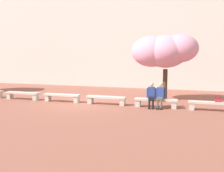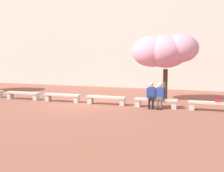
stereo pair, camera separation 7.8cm
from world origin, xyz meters
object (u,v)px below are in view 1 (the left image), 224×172
at_px(stone_bench_far_east, 212,105).
at_px(stone_bench_near_east, 106,99).
at_px(stone_bench_near_west, 23,94).
at_px(stone_bench_east_end, 156,102).
at_px(cherry_tree_main, 164,51).
at_px(person_seated_right, 160,94).
at_px(handbag, 218,99).
at_px(stone_bench_center, 62,96).
at_px(person_seated_left, 151,94).

bearing_deg(stone_bench_far_east, stone_bench_near_east, 180.00).
bearing_deg(stone_bench_near_west, stone_bench_east_end, 0.00).
relative_size(stone_bench_near_east, stone_bench_east_end, 1.00).
bearing_deg(cherry_tree_main, stone_bench_near_east, -140.42).
bearing_deg(person_seated_right, stone_bench_far_east, 1.25).
bearing_deg(person_seated_right, stone_bench_near_east, 178.95).
height_order(person_seated_right, handbag, person_seated_right).
bearing_deg(stone_bench_near_west, stone_bench_near_east, 0.00).
xyz_separation_m(stone_bench_east_end, handbag, (2.95, -0.00, 0.27)).
bearing_deg(cherry_tree_main, stone_bench_center, -157.24).
height_order(stone_bench_east_end, person_seated_left, person_seated_left).
xyz_separation_m(stone_bench_center, stone_bench_east_end, (5.36, 0.00, 0.00)).
distance_m(stone_bench_near_west, stone_bench_east_end, 8.04).
relative_size(stone_bench_center, person_seated_left, 1.69).
relative_size(stone_bench_far_east, person_seated_left, 1.69).
height_order(stone_bench_center, handbag, handbag).
distance_m(person_seated_left, cherry_tree_main, 3.23).
distance_m(stone_bench_near_west, person_seated_right, 8.28).
distance_m(stone_bench_center, stone_bench_east_end, 5.36).
bearing_deg(handbag, stone_bench_center, 179.99).
height_order(stone_bench_near_west, stone_bench_east_end, same).
distance_m(stone_bench_east_end, person_seated_right, 0.45).
height_order(stone_bench_near_east, stone_bench_far_east, same).
xyz_separation_m(person_seated_left, handbag, (3.17, 0.05, -0.12)).
bearing_deg(stone_bench_center, cherry_tree_main, 22.76).
xyz_separation_m(stone_bench_near_east, person_seated_right, (2.91, -0.05, 0.38)).
xyz_separation_m(stone_bench_east_end, person_seated_right, (0.23, -0.05, 0.38)).
relative_size(stone_bench_near_east, cherry_tree_main, 0.57).
bearing_deg(stone_bench_center, person_seated_right, -0.55).
bearing_deg(stone_bench_far_east, person_seated_right, -178.75).
bearing_deg(stone_bench_near_west, person_seated_right, -0.37).
xyz_separation_m(person_seated_left, cherry_tree_main, (0.30, 2.34, 2.21)).
bearing_deg(handbag, cherry_tree_main, 141.47).
bearing_deg(stone_bench_far_east, stone_bench_center, -180.00).
xyz_separation_m(stone_bench_center, person_seated_left, (5.14, -0.05, 0.38)).
distance_m(stone_bench_near_east, person_seated_right, 2.93).
height_order(stone_bench_center, stone_bench_far_east, same).
relative_size(stone_bench_east_end, person_seated_left, 1.69).
distance_m(handbag, cherry_tree_main, 4.34).
xyz_separation_m(stone_bench_near_west, person_seated_left, (7.82, -0.05, 0.38)).
xyz_separation_m(stone_bench_center, stone_bench_far_east, (8.04, 0.00, 0.00)).
height_order(person_seated_left, cherry_tree_main, cherry_tree_main).
relative_size(person_seated_right, cherry_tree_main, 0.34).
relative_size(stone_bench_near_west, person_seated_left, 1.69).
distance_m(stone_bench_far_east, cherry_tree_main, 4.32).
height_order(stone_bench_near_east, cherry_tree_main, cherry_tree_main).
relative_size(stone_bench_center, stone_bench_east_end, 1.00).
bearing_deg(person_seated_right, handbag, 1.11).
distance_m(stone_bench_near_west, person_seated_left, 7.83).
relative_size(stone_bench_east_end, handbag, 6.42).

